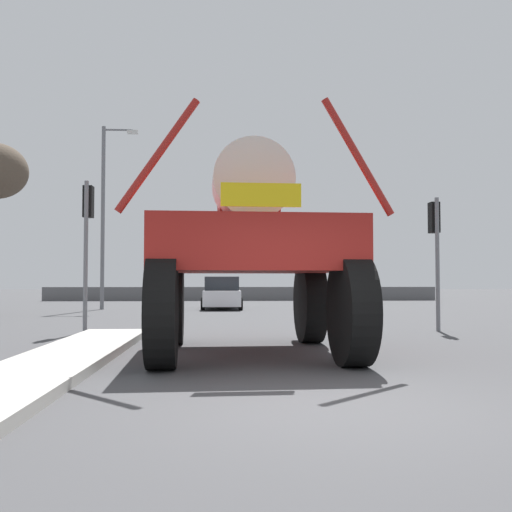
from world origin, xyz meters
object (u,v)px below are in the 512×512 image
(streetlight_far_left, at_px, (105,208))
(oversize_sprayer, at_px, (249,253))
(sedan_ahead, at_px, (222,294))
(traffic_signal_near_left, at_px, (88,222))
(traffic_signal_near_right, at_px, (435,234))

(streetlight_far_left, bearing_deg, oversize_sprayer, -69.75)
(sedan_ahead, distance_m, traffic_signal_near_left, 12.68)
(streetlight_far_left, bearing_deg, traffic_signal_near_right, -46.30)
(oversize_sprayer, distance_m, streetlight_far_left, 17.76)
(oversize_sprayer, height_order, traffic_signal_near_left, oversize_sprayer)
(oversize_sprayer, xyz_separation_m, traffic_signal_near_right, (5.24, 4.61, 0.74))
(traffic_signal_near_right, bearing_deg, traffic_signal_near_left, -179.97)
(sedan_ahead, xyz_separation_m, traffic_signal_near_left, (-3.45, -12.01, 2.17))
(oversize_sprayer, relative_size, sedan_ahead, 1.32)
(sedan_ahead, height_order, streetlight_far_left, streetlight_far_left)
(traffic_signal_near_left, relative_size, traffic_signal_near_right, 1.10)
(sedan_ahead, relative_size, traffic_signal_near_right, 1.15)
(traffic_signal_near_right, relative_size, streetlight_far_left, 0.42)
(traffic_signal_near_right, height_order, streetlight_far_left, streetlight_far_left)
(sedan_ahead, distance_m, streetlight_far_left, 6.76)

